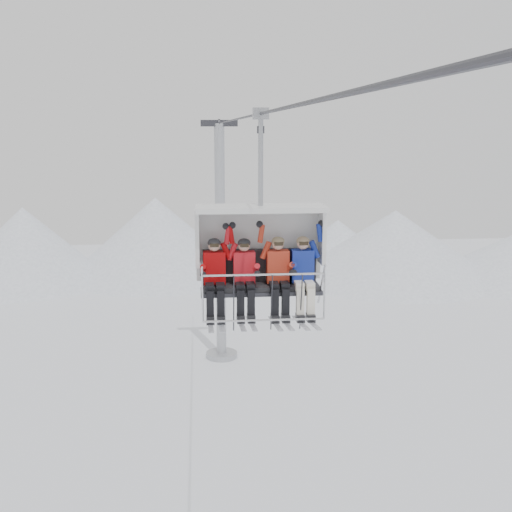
{
  "coord_description": "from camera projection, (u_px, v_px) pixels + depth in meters",
  "views": [
    {
      "loc": [
        -1.21,
        -13.34,
        13.02
      ],
      "look_at": [
        0.0,
        0.0,
        10.35
      ],
      "focal_mm": 45.0,
      "sensor_mm": 36.0,
      "label": 1
    }
  ],
  "objects": [
    {
      "name": "skier_center_right",
      "position": [
        278.0,
        273.0,
        12.57
      ],
      "size": [
        0.43,
        1.69,
        1.71
      ],
      "color": "red",
      "rests_on": "chairlift_carrier"
    },
    {
      "name": "haul_cable",
      "position": [
        256.0,
        115.0,
        13.08
      ],
      "size": [
        0.06,
        50.0,
        0.06
      ],
      "primitive_type": "cylinder",
      "rotation": [
        1.57,
        0.0,
        0.0
      ],
      "color": "#313137",
      "rests_on": "lift_tower_left"
    },
    {
      "name": "skier_far_right",
      "position": [
        303.0,
        273.0,
        12.62
      ],
      "size": [
        0.43,
        1.69,
        1.71
      ],
      "color": "#172B97",
      "rests_on": "chairlift_carrier"
    },
    {
      "name": "lift_tower_right",
      "position": [
        221.0,
        260.0,
        36.04
      ],
      "size": [
        2.0,
        1.8,
        13.48
      ],
      "color": "#A1A3A8",
      "rests_on": "ground"
    },
    {
      "name": "ridgeline",
      "position": [
        195.0,
        247.0,
        56.05
      ],
      "size": [
        72.0,
        21.0,
        7.0
      ],
      "color": "white",
      "rests_on": "ground"
    },
    {
      "name": "chairlift_carrier",
      "position": [
        260.0,
        247.0,
        12.75
      ],
      "size": [
        2.54,
        1.17,
        3.98
      ],
      "color": "black",
      "rests_on": "haul_cable"
    },
    {
      "name": "skier_far_left",
      "position": [
        215.0,
        275.0,
        12.46
      ],
      "size": [
        0.43,
        1.69,
        1.7
      ],
      "color": "#A20507",
      "rests_on": "chairlift_carrier"
    },
    {
      "name": "skier_center_left",
      "position": [
        244.0,
        274.0,
        12.51
      ],
      "size": [
        0.42,
        1.69,
        1.67
      ],
      "color": "red",
      "rests_on": "chairlift_carrier"
    }
  ]
}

